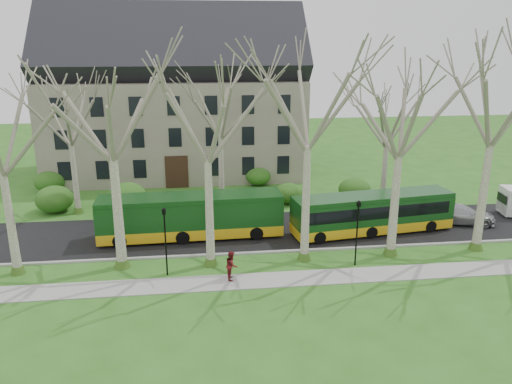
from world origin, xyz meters
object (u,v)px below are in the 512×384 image
bus_lead (191,216)px  sedan (461,214)px  bus_follow (372,213)px  pedestrian_b (232,265)px

bus_lead → sedan: bus_lead is taller
bus_follow → pedestrian_b: (-11.01, -6.45, -0.63)m
sedan → pedestrian_b: (-18.66, -7.45, 0.16)m
bus_lead → bus_follow: 13.48m
bus_follow → bus_lead: bearing=169.7°
bus_follow → sedan: size_ratio=2.38×
sedan → pedestrian_b: size_ratio=2.84×
bus_follow → pedestrian_b: bus_follow is taller
sedan → pedestrian_b: pedestrian_b is taller
bus_lead → bus_follow: bearing=-4.3°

